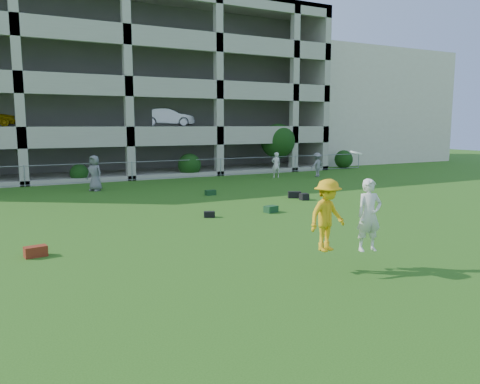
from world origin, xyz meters
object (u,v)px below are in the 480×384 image
frisbee_contest (339,215)px  bystander_c (95,173)px  bystander_e (276,165)px  parking_garage (100,90)px  stucco_building (337,109)px  bystander_f (317,165)px  crate_d (304,197)px

frisbee_contest → bystander_c: bearing=98.7°
bystander_e → parking_garage: 15.20m
bystander_c → parking_garage: size_ratio=0.06×
stucco_building → bystander_f: (-11.51, -12.31, -4.21)m
bystander_e → bystander_f: size_ratio=1.05×
bystander_e → crate_d: (-3.67, -8.38, -0.67)m
crate_d → parking_garage: parking_garage is taller
stucco_building → bystander_e: 18.85m
crate_d → bystander_e: bearing=66.3°
crate_d → parking_garage: bearing=104.5°
stucco_building → bystander_e: (-14.26, -11.60, -4.18)m
stucco_building → bystander_c: size_ratio=8.68×
stucco_building → parking_garage: size_ratio=0.53×
bystander_f → frisbee_contest: frisbee_contest is taller
bystander_c → frisbee_contest: bearing=-27.7°
stucco_building → bystander_f: bearing=-133.1°
frisbee_contest → crate_d: bearing=59.1°
bystander_e → bystander_c: bearing=13.5°
bystander_c → parking_garage: (2.83, 12.18, 5.09)m
bystander_c → crate_d: 10.92m
bystander_e → frisbee_contest: (-9.05, -17.37, 0.50)m
bystander_e → frisbee_contest: 19.59m
bystander_f → parking_garage: bearing=-57.8°
bystander_c → frisbee_contest: size_ratio=0.77×
crate_d → stucco_building: bearing=48.1°
stucco_building → frisbee_contest: (-23.31, -28.97, -3.67)m
bystander_c → bystander_e: (11.58, 0.88, -0.10)m
bystander_c → bystander_e: 11.62m
bystander_e → crate_d: bystander_e is taller
crate_d → bystander_c: bearing=136.5°
stucco_building → parking_garage: parking_garage is taller
stucco_building → frisbee_contest: bearing=-128.8°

